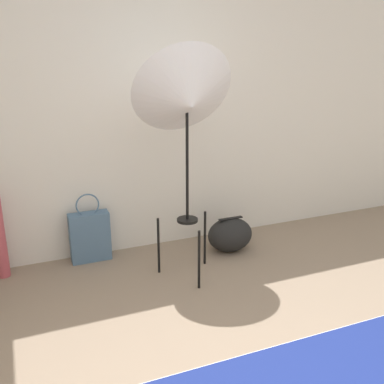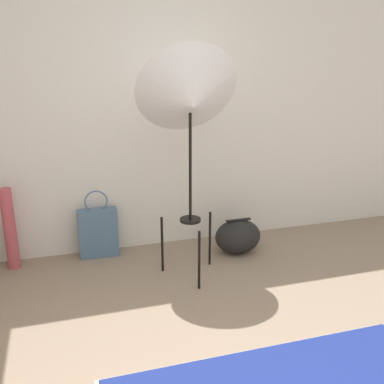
% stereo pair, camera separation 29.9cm
% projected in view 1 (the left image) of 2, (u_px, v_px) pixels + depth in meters
% --- Properties ---
extents(wall_back, '(8.00, 0.05, 2.60)m').
position_uv_depth(wall_back, '(129.00, 100.00, 3.65)').
color(wall_back, silver).
rests_on(wall_back, ground_plane).
extents(photo_umbrella, '(0.75, 0.56, 1.75)m').
position_uv_depth(photo_umbrella, '(187.00, 99.00, 3.13)').
color(photo_umbrella, black).
rests_on(photo_umbrella, ground_plane).
extents(tote_bag, '(0.33, 0.12, 0.59)m').
position_uv_depth(tote_bag, '(90.00, 236.00, 3.72)').
color(tote_bag, slate).
rests_on(tote_bag, ground_plane).
extents(duffel_bag, '(0.40, 0.30, 0.31)m').
position_uv_depth(duffel_bag, '(230.00, 235.00, 3.92)').
color(duffel_bag, black).
rests_on(duffel_bag, ground_plane).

